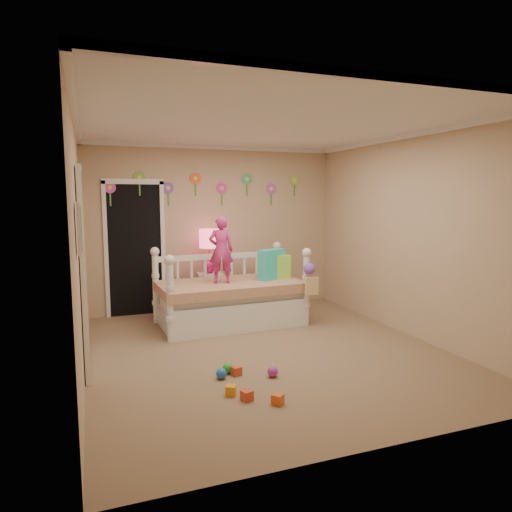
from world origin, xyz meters
name	(u,v)px	position (x,y,z in m)	size (l,w,h in m)	color
floor	(266,351)	(0.00, 0.00, 0.00)	(4.00, 4.50, 0.01)	#7F684C
ceiling	(266,124)	(0.00, 0.00, 2.60)	(4.00, 4.50, 0.01)	white
back_wall	(215,228)	(0.00, 2.25, 1.30)	(4.00, 0.01, 2.60)	tan
left_wall	(79,248)	(-2.00, 0.00, 1.30)	(0.01, 4.50, 2.60)	tan
right_wall	(410,236)	(2.00, 0.00, 1.30)	(0.01, 4.50, 2.60)	tan
crown_molding	(266,127)	(0.00, 0.00, 2.57)	(4.00, 4.50, 0.06)	white
daybed	(230,286)	(-0.05, 1.25, 0.55)	(2.03, 1.09, 1.10)	white
pillow_turquoise	(271,264)	(0.57, 1.22, 0.83)	(0.44, 0.15, 0.44)	#26C1A1
pillow_lime	(278,267)	(0.67, 1.24, 0.78)	(0.36, 0.13, 0.34)	#8FD942
child	(221,250)	(-0.20, 1.19, 1.08)	(0.34, 0.22, 0.92)	#CA2E7F
nightstand	(210,293)	(-0.16, 1.97, 0.32)	(0.38, 0.29, 0.63)	white
table_lamp	(209,244)	(-0.16, 1.97, 1.08)	(0.31, 0.31, 0.68)	#D51C79
closet_doorway	(135,248)	(-1.25, 2.23, 1.03)	(0.90, 0.04, 2.07)	black
flower_decals	(209,188)	(-0.09, 2.24, 1.94)	(3.40, 0.02, 0.50)	#B2668C
mirror_closet	(84,268)	(-1.96, 0.30, 1.05)	(0.07, 1.30, 2.10)	white
wall_picture	(79,228)	(-1.97, -0.90, 1.55)	(0.05, 0.34, 0.42)	white
hanging_bag	(310,280)	(0.92, 0.69, 0.67)	(0.20, 0.16, 0.36)	beige
toy_scatter	(256,375)	(-0.41, -0.79, 0.06)	(0.80, 1.30, 0.11)	#996666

